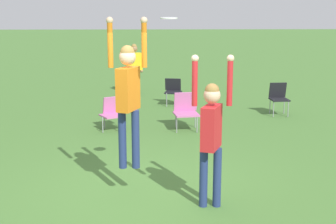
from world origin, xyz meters
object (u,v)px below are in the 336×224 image
frisbee (169,18)px  camping_chair_0 (279,96)px  person_defending (211,128)px  camping_chair_2 (112,111)px  person_jumping (128,89)px  camping_chair_3 (173,89)px  camping_chair_1 (186,109)px  person_spectator_far (134,64)px

frisbee → camping_chair_0: bearing=60.5°
person_defending → camping_chair_0: (2.58, 6.00, -0.66)m
camping_chair_2 → person_jumping: bearing=68.7°
camping_chair_3 → camping_chair_1: bearing=104.6°
camping_chair_1 → camping_chair_3: (-0.18, 2.95, -0.03)m
frisbee → person_spectator_far: size_ratio=0.15×
frisbee → person_jumping: bearing=170.3°
person_defending → frisbee: (-0.59, 0.39, 1.52)m
person_spectator_far → person_defending: bearing=-86.5°
camping_chair_0 → camping_chair_3: 3.17m
person_defending → camping_chair_2: size_ratio=2.84×
camping_chair_0 → camping_chair_1: camping_chair_1 is taller
person_defending → camping_chair_1: (-0.04, 4.52, -0.69)m
person_jumping → camping_chair_3: 7.15m
camping_chair_1 → camping_chair_2: camping_chair_1 is taller
person_defending → camping_chair_3: size_ratio=2.84×
person_jumping → camping_chair_0: 6.78m
person_jumping → person_defending: 1.38m
person_defending → camping_chair_2: 4.92m
camping_chair_3 → person_spectator_far: (-1.23, 1.83, 0.55)m
person_spectator_far → camping_chair_3: bearing=-61.5°
person_defending → camping_chair_2: person_defending is taller
camping_chair_1 → person_spectator_far: person_spectator_far is taller
camping_chair_2 → person_defending: bearing=81.8°
camping_chair_0 → camping_chair_1: size_ratio=1.00×
person_jumping → camping_chair_1: bearing=6.5°
person_defending → camping_chair_3: person_defending is taller
person_defending → person_spectator_far: 9.41m
person_jumping → camping_chair_0: (3.78, 5.51, -1.14)m
camping_chair_3 → person_defending: bearing=102.7°
person_defending → camping_chair_1: bearing=-157.0°
frisbee → camping_chair_1: bearing=82.4°
camping_chair_2 → camping_chair_0: bearing=168.8°
camping_chair_1 → person_spectator_far: 5.01m
person_jumping → camping_chair_1: (1.15, 4.03, -1.17)m
person_jumping → frisbee: 1.21m
person_jumping → frisbee: bearing=-77.3°
person_defending → person_spectator_far: (-1.45, 9.30, -0.17)m
camping_chair_1 → camping_chair_0: bearing=-158.4°
camping_chair_1 → frisbee: bearing=74.6°
person_defending → frisbee: bearing=-101.0°
camping_chair_1 → person_defending: bearing=82.7°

